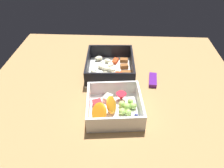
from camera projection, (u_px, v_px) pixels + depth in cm
name	position (u px, v px, depth cm)	size (l,w,h in cm)	color
table_surface	(113.00, 94.00, 69.12)	(80.00, 80.00, 2.00)	#9E7547
pasta_container	(110.00, 67.00, 76.22)	(19.38, 16.55, 5.47)	white
fruit_bowl	(114.00, 107.00, 60.18)	(16.38, 16.01, 5.71)	white
candy_bar	(153.00, 80.00, 72.17)	(7.00, 2.40, 1.20)	#51197A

